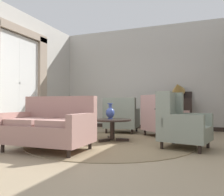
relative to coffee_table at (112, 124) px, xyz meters
name	(u,v)px	position (x,y,z in m)	size (l,w,h in m)	color
ground	(105,145)	(0.03, -0.49, -0.38)	(8.89, 8.89, 0.00)	#9E896B
wall_back	(143,78)	(0.03, 2.69, 1.25)	(5.59, 0.08, 3.25)	#BCB7AD
wall_left	(27,73)	(-2.69, 0.47, 1.25)	(0.08, 4.45, 3.25)	#BCB7AD
baseboard_back	(142,127)	(0.03, 2.63, -0.32)	(5.43, 0.03, 0.12)	black
area_rug	(110,142)	(0.03, -0.19, -0.37)	(3.34, 3.34, 0.01)	#847051
window_with_curtains	(20,77)	(-2.59, 0.11, 1.11)	(0.12, 2.07, 2.77)	silver
coffee_table	(112,124)	(0.00, 0.00, 0.00)	(0.81, 0.81, 0.47)	black
porcelain_vase	(110,112)	(-0.05, 0.01, 0.24)	(0.19, 0.19, 0.34)	#384C93
settee	(49,127)	(-0.67, -1.28, 0.02)	(1.46, 0.86, 0.94)	tan
armchair_beside_settee	(71,120)	(-1.07, 0.12, 0.04)	(0.99, 0.96, 0.96)	gray
armchair_far_left	(162,119)	(0.88, 1.10, 0.05)	(1.17, 1.18, 1.01)	tan
armchair_foreground_right	(180,124)	(1.41, -0.26, 0.06)	(0.96, 0.92, 1.02)	gray
armchair_near_window	(121,118)	(-0.26, 1.40, 0.04)	(0.93, 0.93, 0.95)	gray
side_table	(165,120)	(0.99, 0.77, 0.04)	(0.46, 0.46, 0.69)	black
sideboard	(176,113)	(1.10, 2.39, 0.16)	(0.87, 0.43, 1.15)	black
gramophone	(178,89)	(1.15, 2.30, 0.84)	(0.40, 0.51, 0.55)	black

